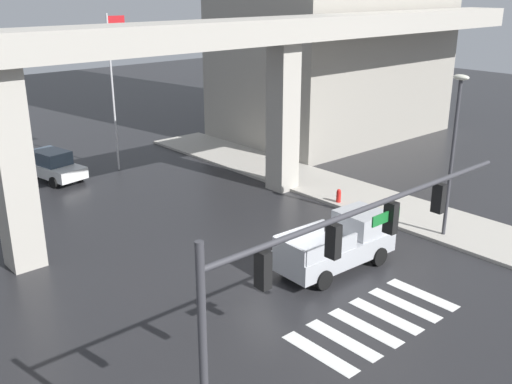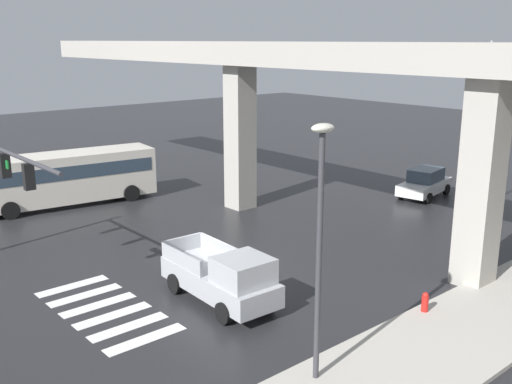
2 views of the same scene
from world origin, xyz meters
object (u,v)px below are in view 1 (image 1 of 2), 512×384
(fire_hydrant, at_px, (339,197))
(flagpole, at_px, (114,81))
(street_lamp_near_corner, at_px, (454,138))
(sedan_white, at_px, (52,165))
(traffic_signal_mast, at_px, (329,258))
(pickup_truck, at_px, (341,243))

(fire_hydrant, xyz_separation_m, flagpole, (-5.32, 12.97, 4.94))
(street_lamp_near_corner, bearing_deg, flagpole, 106.92)
(street_lamp_near_corner, bearing_deg, sedan_white, 116.23)
(fire_hydrant, height_order, flagpole, flagpole)
(fire_hydrant, bearing_deg, sedan_white, 123.93)
(traffic_signal_mast, xyz_separation_m, street_lamp_near_corner, (12.87, 4.44, -0.12))
(sedan_white, relative_size, flagpole, 0.49)
(sedan_white, distance_m, traffic_signal_mast, 24.53)
(sedan_white, xyz_separation_m, street_lamp_near_corner, (9.64, -19.57, 3.70))
(street_lamp_near_corner, bearing_deg, traffic_signal_mast, -160.96)
(sedan_white, bearing_deg, flagpole, -11.10)
(pickup_truck, xyz_separation_m, fire_hydrant, (5.27, 4.67, -0.56))
(fire_hydrant, bearing_deg, traffic_signal_mast, -140.51)
(street_lamp_near_corner, height_order, fire_hydrant, street_lamp_near_corner)
(pickup_truck, height_order, traffic_signal_mast, traffic_signal_mast)
(pickup_truck, height_order, street_lamp_near_corner, street_lamp_near_corner)
(pickup_truck, bearing_deg, street_lamp_near_corner, -11.59)
(pickup_truck, relative_size, fire_hydrant, 6.08)
(sedan_white, bearing_deg, traffic_signal_mast, -97.65)
(traffic_signal_mast, xyz_separation_m, flagpole, (7.15, 23.24, 0.69))
(flagpole, bearing_deg, fire_hydrant, -67.69)
(pickup_truck, distance_m, traffic_signal_mast, 9.84)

